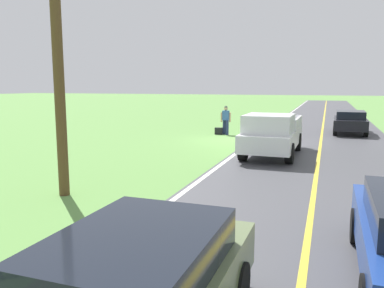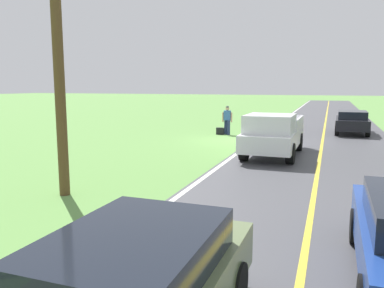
{
  "view_description": "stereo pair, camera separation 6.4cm",
  "coord_description": "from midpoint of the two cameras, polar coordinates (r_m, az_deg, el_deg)",
  "views": [
    {
      "loc": [
        -4.75,
        20.66,
        2.98
      ],
      "look_at": [
        -1.51,
        11.27,
        1.48
      ],
      "focal_mm": 36.65,
      "sensor_mm": 36.0,
      "label": 1
    },
    {
      "loc": [
        -4.81,
        20.64,
        2.98
      ],
      "look_at": [
        -1.51,
        11.27,
        1.48
      ],
      "focal_mm": 36.65,
      "sensor_mm": 36.0,
      "label": 2
    }
  ],
  "objects": [
    {
      "name": "sedan_near_oncoming",
      "position": [
        26.14,
        22.32,
        3.05
      ],
      "size": [
        1.99,
        4.43,
        1.41
      ],
      "color": "black",
      "rests_on": "ground"
    },
    {
      "name": "utility_pole_roadside",
      "position": [
        11.02,
        -18.77,
        12.65
      ],
      "size": [
        0.28,
        0.28,
        7.7
      ],
      "primitive_type": "cylinder",
      "color": "brown",
      "rests_on": "ground"
    },
    {
      "name": "ground_plane",
      "position": [
        21.41,
        6.33,
        0.52
      ],
      "size": [
        200.0,
        200.0,
        0.0
      ],
      "primitive_type": "plane",
      "color": "#609347"
    },
    {
      "name": "pickup_truck_passing",
      "position": [
        16.81,
        11.8,
        1.52
      ],
      "size": [
        2.17,
        5.43,
        1.82
      ],
      "color": "silver",
      "rests_on": "ground"
    },
    {
      "name": "hitchhiker_walking",
      "position": [
        23.8,
        5.24,
        3.72
      ],
      "size": [
        0.62,
        0.51,
        1.75
      ],
      "color": "navy",
      "rests_on": "ground"
    },
    {
      "name": "lane_centre_line",
      "position": [
        20.87,
        18.47,
        -0.06
      ],
      "size": [
        0.14,
        117.6,
        0.0
      ],
      "primitive_type": "cube",
      "color": "gold",
      "rests_on": "ground"
    },
    {
      "name": "suitcase_carried",
      "position": [
        23.87,
        4.19,
        1.89
      ],
      "size": [
        0.48,
        0.24,
        0.42
      ],
      "primitive_type": "cube",
      "rotation": [
        0.0,
        0.0,
        1.66
      ],
      "color": "black",
      "rests_on": "ground"
    },
    {
      "name": "lane_edge_line",
      "position": [
        21.2,
        9.09,
        0.4
      ],
      "size": [
        0.16,
        117.6,
        0.0
      ],
      "primitive_type": "cube",
      "color": "silver",
      "rests_on": "ground"
    },
    {
      "name": "road_surface",
      "position": [
        20.87,
        18.47,
        -0.07
      ],
      "size": [
        7.28,
        120.0,
        0.0
      ],
      "primitive_type": "cube",
      "color": "#47474C",
      "rests_on": "ground"
    }
  ]
}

